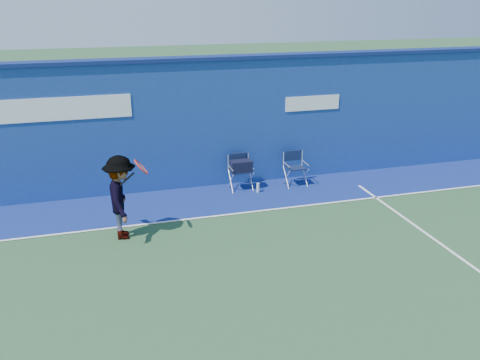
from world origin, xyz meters
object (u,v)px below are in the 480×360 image
object	(u,v)px
directors_chair_left	(241,175)
tennis_player	(121,197)
directors_chair_right	(295,175)
water_bottle	(258,188)

from	to	relation	value
directors_chair_left	tennis_player	xyz separation A→B (m)	(-2.85, -1.81, 0.46)
directors_chair_left	directors_chair_right	distance (m)	1.37
directors_chair_right	water_bottle	bearing A→B (deg)	-167.24
water_bottle	directors_chair_right	bearing A→B (deg)	12.76
directors_chair_left	directors_chair_right	bearing A→B (deg)	-3.45
directors_chair_left	tennis_player	world-z (taller)	tennis_player
directors_chair_left	water_bottle	distance (m)	0.52
directors_chair_right	water_bottle	size ratio (longest dim) A/B	3.57
water_bottle	tennis_player	size ratio (longest dim) A/B	0.14
directors_chair_left	water_bottle	bearing A→B (deg)	-43.32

